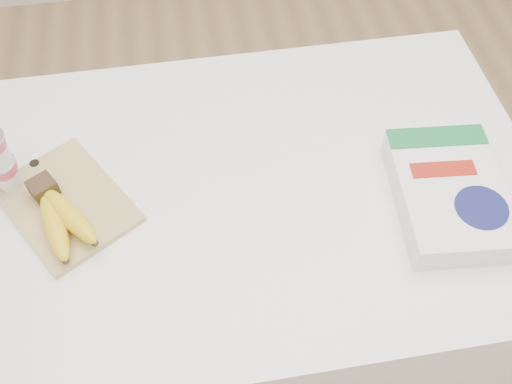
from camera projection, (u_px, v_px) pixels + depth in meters
The scene contains 4 objects.
table at pixel (252, 285), 1.51m from camera, with size 1.19×0.79×0.89m, color white.
cutting_board at pixel (66, 203), 1.12m from camera, with size 0.20×0.27×0.01m, color tan.
bananas at pixel (60, 216), 1.06m from camera, with size 0.15×0.21×0.06m.
cereal_box at pixel (449, 193), 1.10m from camera, with size 0.22×0.31×0.06m.
Camera 1 is at (-0.10, -0.68, 1.81)m, focal length 40.00 mm.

